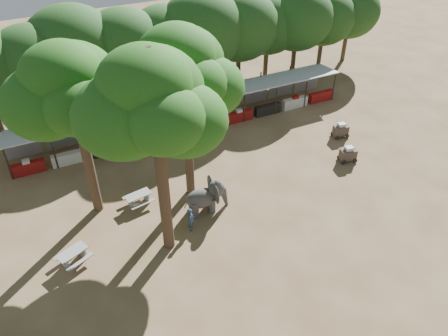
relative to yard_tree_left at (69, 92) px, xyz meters
name	(u,v)px	position (x,y,z in m)	size (l,w,h in m)	color
ground	(275,235)	(9.13, -7.19, -8.20)	(100.00, 100.00, 0.00)	brown
vendor_stalls	(188,115)	(9.13, 6.65, -7.02)	(28.00, 2.99, 2.80)	#ADAEB5
yard_tree_left	(69,92)	(0.00, 0.00, 0.00)	(7.10, 6.90, 11.02)	#332316
yard_tree_center	(150,104)	(3.00, -5.00, 1.01)	(7.10, 6.90, 12.04)	#332316
yard_tree_back	(181,73)	(6.00, -1.00, 0.34)	(7.10, 6.90, 11.36)	#332316
backdrop_trees	(162,42)	(9.13, 11.81, -2.69)	(46.46, 5.95, 8.33)	#332316
elephant	(207,197)	(6.38, -3.33, -7.11)	(2.88, 2.19, 2.18)	#3B3838
handler	(191,219)	(4.79, -4.53, -7.38)	(0.59, 0.39, 1.63)	#26384C
picnic_table_near	(73,255)	(-2.09, -4.12, -7.66)	(2.13, 2.05, 0.83)	gray
picnic_table_far	(138,198)	(2.61, -0.94, -7.66)	(1.89, 1.76, 0.83)	gray
cart_front	(348,154)	(17.91, -2.90, -7.59)	(1.40, 1.07, 1.23)	#372B24
cart_back	(341,130)	(19.53, 0.04, -7.60)	(1.34, 0.97, 1.22)	#372B24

